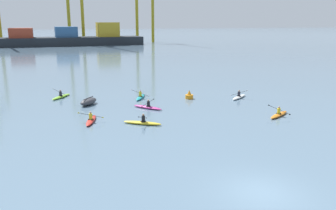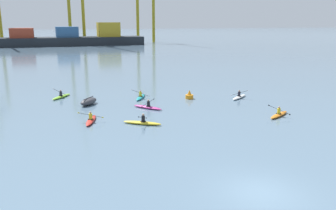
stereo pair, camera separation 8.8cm
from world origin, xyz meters
name	(u,v)px [view 1 (the left image)]	position (x,y,z in m)	size (l,w,h in m)	color
ground_plane	(261,192)	(0.00, 0.00, 0.00)	(800.00, 800.00, 0.00)	slate
container_barge	(68,38)	(-1.08, 119.76, 2.54)	(54.96, 11.08, 8.24)	#1E2328
capsized_dinghy	(88,101)	(-5.94, 22.60, 0.35)	(2.46, 2.73, 0.76)	#38383D
channel_buoy	(189,96)	(5.21, 21.78, 0.36)	(0.90, 0.90, 1.00)	orange
kayak_yellow	(142,122)	(-2.51, 13.76, 0.17)	(3.13, 2.43, 1.01)	yellow
kayak_red	(91,120)	(-6.54, 16.01, 0.17)	(2.16, 3.42, 0.95)	red
kayak_teal	(141,97)	(0.05, 23.81, 0.17)	(2.14, 3.28, 1.04)	teal
kayak_orange	(279,114)	(10.13, 12.10, 0.17)	(3.23, 2.25, 0.95)	orange
kayak_lime	(61,96)	(-8.48, 27.14, 0.17)	(2.52, 3.08, 1.08)	#7ABC2D
kayak_magenta	(148,107)	(-0.53, 18.91, 0.17)	(2.56, 3.05, 0.95)	#C13384
kayak_white	(239,97)	(10.71, 20.14, 0.17)	(3.08, 2.52, 1.08)	silver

